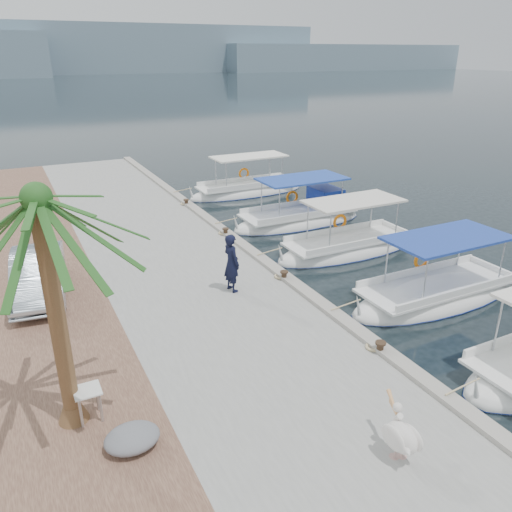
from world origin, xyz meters
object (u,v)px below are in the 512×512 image
at_px(fisherman, 231,263).
at_px(date_palm, 37,200).
at_px(fishing_caique_b, 435,296).
at_px(pelican, 401,435).
at_px(parked_car, 38,274).
at_px(fishing_caique_e, 247,192).
at_px(fishing_caique_c, 347,250).
at_px(fishing_caique_d, 300,219).

xyz_separation_m(fisherman, date_palm, (-5.53, -4.17, 3.83)).
xyz_separation_m(fishing_caique_b, pelican, (-6.32, -5.26, 0.89)).
xyz_separation_m(fishing_caique_b, parked_car, (-11.80, 5.28, 1.09)).
bearing_deg(fishing_caique_b, date_palm, -173.43).
bearing_deg(fishing_caique_e, fisherman, -117.67).
bearing_deg(date_palm, parked_car, 90.51).
height_order(fisherman, parked_car, fisherman).
relative_size(date_palm, parked_car, 1.33).
xyz_separation_m(pelican, date_palm, (-5.41, 3.91, 4.28)).
bearing_deg(date_palm, pelican, -35.85).
bearing_deg(fishing_caique_e, parked_car, -140.93).
relative_size(pelican, fisherman, 0.66).
distance_m(fishing_caique_c, parked_car, 11.78).
distance_m(fishing_caique_d, pelican, 15.71).
xyz_separation_m(fishing_caique_d, fisherman, (-6.38, -6.20, 1.27)).
relative_size(fishing_caique_e, parked_car, 1.65).
bearing_deg(date_palm, fishing_caique_c, 27.97).
distance_m(fishing_caique_c, date_palm, 14.18).
bearing_deg(pelican, fishing_caique_c, 58.27).
distance_m(fishing_caique_b, pelican, 8.27).
bearing_deg(parked_car, date_palm, -82.74).
height_order(fishing_caique_c, fishing_caique_e, same).
bearing_deg(fishing_caique_d, date_palm, -138.99).
bearing_deg(fishing_caique_c, fishing_caique_e, 88.49).
relative_size(pelican, parked_car, 0.30).
relative_size(fishing_caique_d, parked_car, 1.59).
bearing_deg(parked_car, fishing_caique_b, -17.38).
height_order(fishing_caique_c, fishing_caique_d, same).
height_order(fishing_caique_e, date_palm, date_palm).
bearing_deg(fishing_caique_b, fishing_caique_c, 90.86).
bearing_deg(parked_car, fishing_caique_c, 4.60).
relative_size(fisherman, date_palm, 0.34).
distance_m(fishing_caique_c, fisherman, 6.59).
xyz_separation_m(fishing_caique_d, pelican, (-6.50, -14.27, 0.83)).
bearing_deg(fishing_caique_c, fisherman, -161.71).
height_order(fishing_caique_b, fishing_caique_e, same).
height_order(fishing_caique_d, pelican, fishing_caique_d).
relative_size(fishing_caique_b, fishing_caique_d, 0.98).
relative_size(fisherman, parked_car, 0.45).
relative_size(pelican, date_palm, 0.22).
distance_m(pelican, parked_car, 11.88).
relative_size(fishing_caique_b, fisherman, 3.47).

